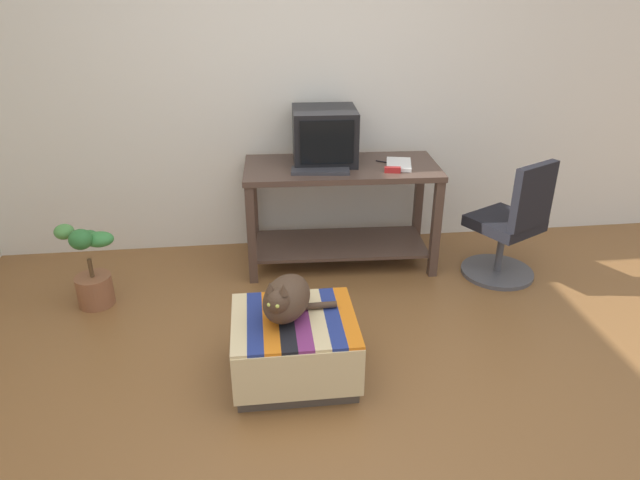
% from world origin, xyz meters
% --- Properties ---
extents(ground_plane, '(14.00, 14.00, 0.00)m').
position_xyz_m(ground_plane, '(0.00, 0.00, 0.00)').
color(ground_plane, brown).
extents(back_wall, '(8.00, 0.10, 2.60)m').
position_xyz_m(back_wall, '(0.00, 2.05, 1.30)').
color(back_wall, silver).
rests_on(back_wall, ground_plane).
extents(desk, '(1.41, 0.68, 0.77)m').
position_xyz_m(desk, '(0.27, 1.60, 0.52)').
color(desk, '#4C382D').
rests_on(desk, ground_plane).
extents(tv_monitor, '(0.46, 0.45, 0.38)m').
position_xyz_m(tv_monitor, '(0.16, 1.70, 0.96)').
color(tv_monitor, black).
rests_on(tv_monitor, desk).
extents(keyboard, '(0.42, 0.20, 0.02)m').
position_xyz_m(keyboard, '(0.11, 1.47, 0.78)').
color(keyboard, '#333338').
rests_on(keyboard, desk).
extents(book, '(0.23, 0.29, 0.03)m').
position_xyz_m(book, '(0.67, 1.54, 0.78)').
color(book, white).
rests_on(book, desk).
extents(ottoman_with_blanket, '(0.66, 0.59, 0.37)m').
position_xyz_m(ottoman_with_blanket, '(-0.17, 0.29, 0.19)').
color(ottoman_with_blanket, '#4C4238').
rests_on(ottoman_with_blanket, ground_plane).
extents(cat, '(0.45, 0.42, 0.28)m').
position_xyz_m(cat, '(-0.21, 0.30, 0.49)').
color(cat, '#473323').
rests_on(cat, ottoman_with_blanket).
extents(potted_plant, '(0.38, 0.32, 0.58)m').
position_xyz_m(potted_plant, '(-1.44, 1.18, 0.27)').
color(potted_plant, brown).
rests_on(potted_plant, ground_plane).
extents(office_chair, '(0.57, 0.57, 0.89)m').
position_xyz_m(office_chair, '(1.42, 1.21, 0.39)').
color(office_chair, '#4C4C51').
rests_on(office_chair, ground_plane).
extents(stapler, '(0.11, 0.06, 0.04)m').
position_xyz_m(stapler, '(0.60, 1.40, 0.79)').
color(stapler, '#A31E1E').
rests_on(stapler, desk).
extents(pen, '(0.12, 0.09, 0.01)m').
position_xyz_m(pen, '(0.59, 1.63, 0.77)').
color(pen, black).
rests_on(pen, desk).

